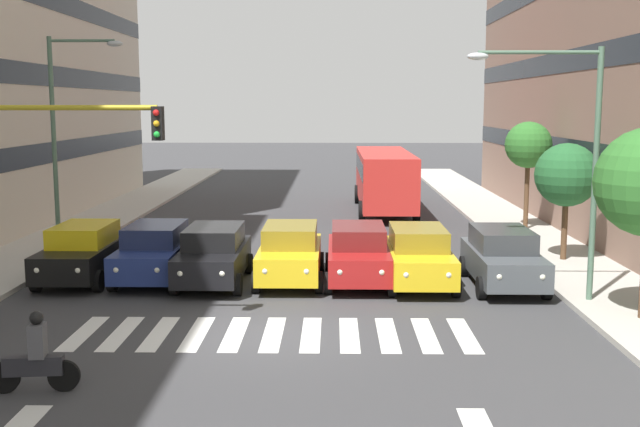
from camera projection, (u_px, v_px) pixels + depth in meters
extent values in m
plane|color=#38383A|center=(273.00, 334.00, 18.10)|extent=(180.00, 180.00, 0.00)
cube|color=silver|center=(464.00, 335.00, 18.02)|extent=(0.45, 2.80, 0.01)
cube|color=silver|center=(426.00, 335.00, 18.04)|extent=(0.45, 2.80, 0.01)
cube|color=silver|center=(387.00, 335.00, 18.05)|extent=(0.45, 2.80, 0.01)
cube|color=silver|center=(349.00, 334.00, 18.07)|extent=(0.45, 2.80, 0.01)
cube|color=silver|center=(311.00, 334.00, 18.09)|extent=(0.45, 2.80, 0.01)
cube|color=silver|center=(273.00, 334.00, 18.10)|extent=(0.45, 2.80, 0.01)
cube|color=silver|center=(235.00, 334.00, 18.12)|extent=(0.45, 2.80, 0.01)
cube|color=silver|center=(197.00, 334.00, 18.13)|extent=(0.45, 2.80, 0.01)
cube|color=silver|center=(159.00, 333.00, 18.15)|extent=(0.45, 2.80, 0.01)
cube|color=silver|center=(121.00, 333.00, 18.17)|extent=(0.45, 2.80, 0.01)
cube|color=silver|center=(84.00, 333.00, 18.18)|extent=(0.45, 2.80, 0.01)
cube|color=#474C51|center=(503.00, 263.00, 22.67)|extent=(1.80, 4.40, 0.80)
cube|color=#343639|center=(502.00, 239.00, 22.77)|extent=(1.58, 2.46, 0.60)
cylinder|color=black|center=(546.00, 288.00, 21.27)|extent=(0.22, 0.64, 0.64)
cylinder|color=black|center=(481.00, 288.00, 21.30)|extent=(0.22, 0.64, 0.64)
cylinder|color=black|center=(521.00, 266.00, 24.15)|extent=(0.22, 0.64, 0.64)
cylinder|color=black|center=(464.00, 266.00, 24.18)|extent=(0.22, 0.64, 0.64)
sphere|color=white|center=(542.00, 277.00, 20.52)|extent=(0.18, 0.18, 0.18)
sphere|color=white|center=(499.00, 277.00, 20.54)|extent=(0.18, 0.18, 0.18)
cube|color=gold|center=(419.00, 261.00, 22.91)|extent=(1.80, 4.40, 0.80)
cube|color=olive|center=(418.00, 237.00, 23.01)|extent=(1.58, 2.46, 0.60)
cylinder|color=black|center=(456.00, 286.00, 21.52)|extent=(0.22, 0.64, 0.64)
cylinder|color=black|center=(392.00, 286.00, 21.55)|extent=(0.22, 0.64, 0.64)
cylinder|color=black|center=(442.00, 265.00, 24.39)|extent=(0.22, 0.64, 0.64)
cylinder|color=black|center=(385.00, 264.00, 24.42)|extent=(0.22, 0.64, 0.64)
sphere|color=white|center=(449.00, 275.00, 20.76)|extent=(0.18, 0.18, 0.18)
sphere|color=white|center=(406.00, 275.00, 20.79)|extent=(0.18, 0.18, 0.18)
cube|color=maroon|center=(358.00, 259.00, 23.24)|extent=(1.80, 4.40, 0.80)
cube|color=maroon|center=(358.00, 235.00, 23.34)|extent=(1.58, 2.46, 0.60)
cylinder|color=black|center=(391.00, 283.00, 21.85)|extent=(0.22, 0.64, 0.64)
cylinder|color=black|center=(328.00, 283.00, 21.88)|extent=(0.22, 0.64, 0.64)
cylinder|color=black|center=(385.00, 262.00, 24.72)|extent=(0.22, 0.64, 0.64)
cylinder|color=black|center=(329.00, 262.00, 24.75)|extent=(0.22, 0.64, 0.64)
sphere|color=white|center=(382.00, 272.00, 21.09)|extent=(0.18, 0.18, 0.18)
sphere|color=white|center=(340.00, 272.00, 21.11)|extent=(0.18, 0.18, 0.18)
cube|color=gold|center=(290.00, 258.00, 23.36)|extent=(1.80, 4.40, 0.80)
cube|color=olive|center=(290.00, 235.00, 23.46)|extent=(1.58, 2.46, 0.60)
cylinder|color=black|center=(319.00, 282.00, 21.97)|extent=(0.22, 0.64, 0.64)
cylinder|color=black|center=(256.00, 282.00, 22.00)|extent=(0.22, 0.64, 0.64)
cylinder|color=black|center=(320.00, 262.00, 24.84)|extent=(0.22, 0.64, 0.64)
cylinder|color=black|center=(265.00, 261.00, 24.87)|extent=(0.22, 0.64, 0.64)
sphere|color=white|center=(306.00, 271.00, 21.21)|extent=(0.18, 0.18, 0.18)
sphere|color=white|center=(265.00, 271.00, 21.23)|extent=(0.18, 0.18, 0.18)
cube|color=black|center=(214.00, 260.00, 23.08)|extent=(1.80, 4.40, 0.80)
cube|color=black|center=(214.00, 236.00, 23.18)|extent=(1.58, 2.46, 0.60)
cylinder|color=black|center=(238.00, 285.00, 21.68)|extent=(0.22, 0.64, 0.64)
cylinder|color=black|center=(174.00, 284.00, 21.71)|extent=(0.22, 0.64, 0.64)
cylinder|color=black|center=(249.00, 264.00, 24.56)|extent=(0.22, 0.64, 0.64)
cylinder|color=black|center=(193.00, 263.00, 24.59)|extent=(0.22, 0.64, 0.64)
sphere|color=white|center=(222.00, 273.00, 20.93)|extent=(0.18, 0.18, 0.18)
sphere|color=white|center=(180.00, 273.00, 20.95)|extent=(0.18, 0.18, 0.18)
cube|color=navy|center=(155.00, 257.00, 23.53)|extent=(1.80, 4.40, 0.80)
cube|color=#1D2547|center=(156.00, 234.00, 23.63)|extent=(1.58, 2.46, 0.60)
cylinder|color=black|center=(175.00, 281.00, 22.13)|extent=(0.22, 0.64, 0.64)
cylinder|color=black|center=(113.00, 281.00, 22.16)|extent=(0.22, 0.64, 0.64)
cylinder|color=black|center=(193.00, 261.00, 25.01)|extent=(0.22, 0.64, 0.64)
cylinder|color=black|center=(138.00, 260.00, 25.04)|extent=(0.22, 0.64, 0.64)
sphere|color=white|center=(157.00, 270.00, 21.38)|extent=(0.18, 0.18, 0.18)
sphere|color=white|center=(116.00, 270.00, 21.40)|extent=(0.18, 0.18, 0.18)
cube|color=black|center=(83.00, 258.00, 23.49)|extent=(1.80, 4.40, 0.80)
cube|color=yellow|center=(84.00, 234.00, 23.59)|extent=(1.58, 2.46, 0.60)
cylinder|color=black|center=(98.00, 281.00, 22.09)|extent=(0.22, 0.64, 0.64)
cylinder|color=black|center=(36.00, 281.00, 22.12)|extent=(0.22, 0.64, 0.64)
cylinder|color=black|center=(125.00, 261.00, 24.97)|extent=(0.22, 0.64, 0.64)
cylinder|color=black|center=(70.00, 261.00, 25.00)|extent=(0.22, 0.64, 0.64)
sphere|color=white|center=(78.00, 270.00, 21.34)|extent=(0.18, 0.18, 0.18)
sphere|color=white|center=(37.00, 270.00, 21.36)|extent=(0.18, 0.18, 0.18)
cube|color=red|center=(384.00, 177.00, 38.61)|extent=(2.50, 10.50, 2.50)
cube|color=black|center=(384.00, 166.00, 38.54)|extent=(2.52, 9.87, 0.80)
cylinder|color=black|center=(416.00, 212.00, 35.13)|extent=(0.28, 1.00, 1.00)
cylinder|color=black|center=(362.00, 211.00, 35.18)|extent=(0.28, 1.00, 1.00)
cylinder|color=black|center=(403.00, 194.00, 41.89)|extent=(0.28, 1.00, 1.00)
cylinder|color=black|center=(357.00, 194.00, 41.93)|extent=(0.28, 1.00, 1.00)
cylinder|color=black|center=(4.00, 378.00, 14.37)|extent=(0.61, 0.17, 0.60)
cylinder|color=black|center=(64.00, 376.00, 14.47)|extent=(0.61, 0.17, 0.60)
cube|color=#232328|center=(33.00, 365.00, 14.39)|extent=(1.12, 0.36, 0.36)
cube|color=#4C4C51|center=(38.00, 341.00, 14.33)|extent=(0.32, 0.39, 0.64)
sphere|color=black|center=(36.00, 318.00, 14.27)|extent=(0.26, 0.26, 0.26)
cylinder|color=#AD991E|center=(51.00, 108.00, 17.19)|extent=(4.81, 0.12, 0.12)
cube|color=black|center=(158.00, 123.00, 17.20)|extent=(0.24, 0.28, 0.76)
sphere|color=red|center=(156.00, 113.00, 17.01)|extent=(0.14, 0.14, 0.14)
sphere|color=orange|center=(156.00, 124.00, 17.05)|extent=(0.14, 0.14, 0.14)
sphere|color=green|center=(157.00, 134.00, 17.08)|extent=(0.14, 0.14, 0.14)
cylinder|color=#4C6B56|center=(595.00, 176.00, 20.26)|extent=(0.16, 0.16, 6.71)
cylinder|color=#4C6B56|center=(540.00, 52.00, 19.84)|extent=(3.18, 0.10, 0.10)
ellipsoid|color=#B7BCC1|center=(478.00, 56.00, 19.88)|extent=(0.56, 0.28, 0.20)
cylinder|color=#4C6B56|center=(54.00, 146.00, 26.76)|extent=(0.16, 0.16, 7.53)
cylinder|color=#4C6B56|center=(82.00, 41.00, 26.22)|extent=(2.26, 0.10, 0.10)
ellipsoid|color=#B7BCC1|center=(115.00, 44.00, 26.22)|extent=(0.56, 0.28, 0.20)
cylinder|color=#513823|center=(564.00, 227.00, 25.95)|extent=(0.20, 0.20, 2.24)
sphere|color=#235B2D|center=(567.00, 175.00, 25.70)|extent=(2.13, 2.13, 2.13)
cylinder|color=#513823|center=(527.00, 194.00, 32.31)|extent=(0.20, 0.20, 2.96)
sphere|color=#2D6B28|center=(528.00, 145.00, 32.02)|extent=(1.94, 1.94, 1.94)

